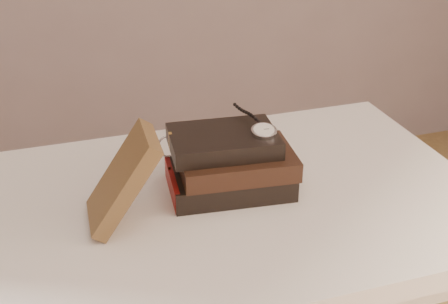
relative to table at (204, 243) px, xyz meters
name	(u,v)px	position (x,y,z in m)	size (l,w,h in m)	color
table	(204,243)	(0.00, 0.00, 0.00)	(1.00, 0.60, 0.75)	white
book_stack	(230,164)	(0.06, 0.02, 0.14)	(0.23, 0.17, 0.11)	black
journal	(123,179)	(-0.14, -0.03, 0.17)	(0.03, 0.11, 0.18)	#48321B
pocket_watch	(261,129)	(0.11, 0.02, 0.21)	(0.05, 0.15, 0.02)	silver
eyeglasses	(181,144)	(-0.01, 0.10, 0.15)	(0.10, 0.11, 0.04)	silver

